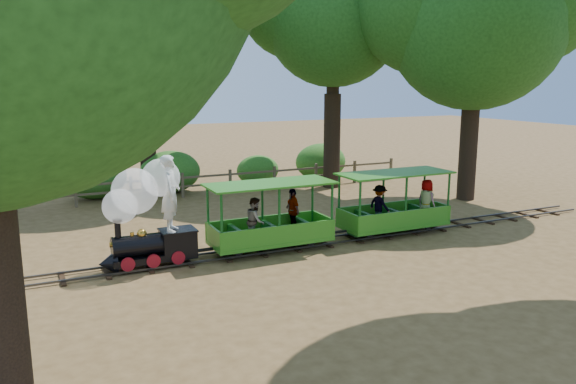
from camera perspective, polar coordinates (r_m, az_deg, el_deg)
name	(u,v)px	position (r m, az deg, el deg)	size (l,w,h in m)	color
ground	(292,248)	(15.76, 0.46, -5.69)	(90.00, 90.00, 0.00)	olive
track	(292,245)	(15.74, 0.46, -5.45)	(22.00, 1.00, 0.10)	#3F3D3A
locomotive	(146,205)	(14.19, -14.22, -1.30)	(2.40, 1.17, 2.87)	black
carriage_front	(271,223)	(15.29, -1.71, -3.16)	(3.47, 1.43, 1.80)	#2F841C
carriage_rear	(396,208)	(17.27, 10.96, -1.64)	(3.47, 1.42, 1.80)	#2F841C
oak_nc	(140,14)	(23.73, -14.81, 17.05)	(7.61, 6.70, 9.87)	#2D2116
oak_ne	(332,9)	(24.50, 4.54, 18.05)	(7.31, 6.44, 10.14)	#2D2116
oak_e	(475,10)	(22.90, 18.42, 17.10)	(8.34, 7.34, 10.13)	#2D2116
fence	(207,181)	(22.90, -8.25, 1.07)	(18.10, 0.10, 1.00)	brown
shrub_west	(94,177)	(23.30, -19.07, 1.44)	(2.49, 1.92, 1.72)	#2D6B1E
shrub_mid_w	(170,172)	(23.79, -11.88, 2.03)	(2.51, 1.93, 1.74)	#2D6B1E
shrub_mid_e	(258,170)	(25.01, -3.09, 2.23)	(1.92, 1.48, 1.33)	#2D6B1E
shrub_east	(321,162)	(26.33, 3.34, 3.09)	(2.46, 1.89, 1.70)	#2D6B1E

